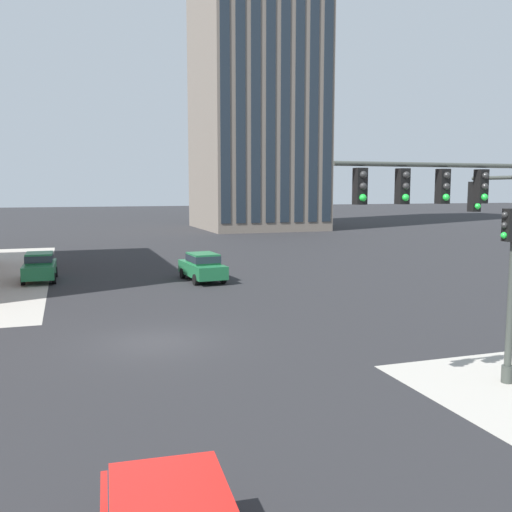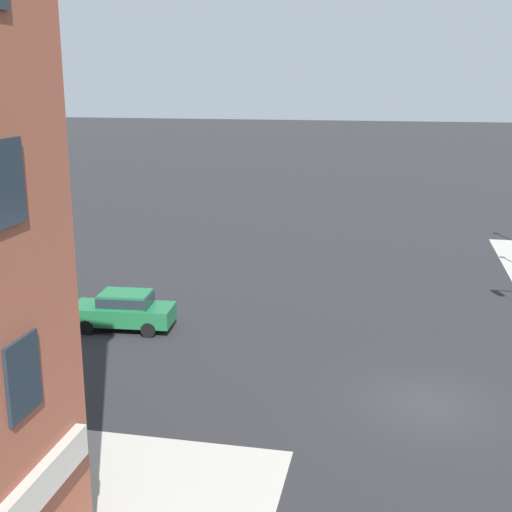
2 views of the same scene
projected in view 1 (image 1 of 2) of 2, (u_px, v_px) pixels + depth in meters
ground_plane at (156, 342)px, 20.48m from camera, size 320.00×320.00×0.00m
traffic_signal_main at (470, 223)px, 15.36m from camera, size 5.71×2.09×6.57m
car_main_southbound_far at (203, 266)px, 33.89m from camera, size 2.15×4.52×1.68m
car_cross_eastbound at (40, 266)px, 33.95m from camera, size 1.95×4.43×1.68m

